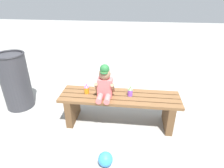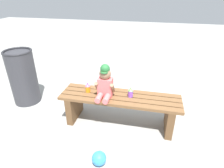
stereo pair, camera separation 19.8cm
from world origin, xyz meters
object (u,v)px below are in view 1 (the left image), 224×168
(sippy_cup_left, at_px, (87,89))
(toy_ball, at_px, (105,159))
(child_figure, at_px, (105,83))
(park_bench, at_px, (119,105))
(trash_bin, at_px, (15,81))
(sippy_cup_right, at_px, (130,91))

(sippy_cup_left, bearing_deg, toy_ball, -64.42)
(sippy_cup_left, distance_m, toy_ball, 0.86)
(child_figure, xyz_separation_m, toy_ball, (0.10, -0.64, -0.51))
(park_bench, xyz_separation_m, trash_bin, (-1.48, 0.22, 0.13))
(child_figure, distance_m, sippy_cup_right, 0.33)
(child_figure, height_order, sippy_cup_left, child_figure)
(park_bench, distance_m, child_figure, 0.36)
(child_figure, bearing_deg, sippy_cup_right, 10.29)
(sippy_cup_right, height_order, toy_ball, sippy_cup_right)
(park_bench, relative_size, sippy_cup_right, 11.72)
(park_bench, height_order, sippy_cup_left, sippy_cup_left)
(child_figure, relative_size, sippy_cup_left, 3.26)
(child_figure, height_order, sippy_cup_right, child_figure)
(toy_ball, height_order, trash_bin, trash_bin)
(child_figure, distance_m, trash_bin, 1.34)
(sippy_cup_right, xyz_separation_m, toy_ball, (-0.20, -0.69, -0.39))
(toy_ball, bearing_deg, sippy_cup_right, 73.64)
(sippy_cup_right, distance_m, toy_ball, 0.82)
(park_bench, xyz_separation_m, toy_ball, (-0.08, -0.68, -0.20))
(sippy_cup_left, bearing_deg, park_bench, -2.31)
(sippy_cup_left, xyz_separation_m, trash_bin, (-1.07, 0.20, -0.06))
(child_figure, xyz_separation_m, sippy_cup_left, (-0.24, 0.05, -0.12))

